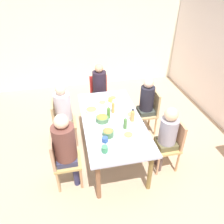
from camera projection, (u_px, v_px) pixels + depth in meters
name	position (u px, v px, depth m)	size (l,w,h in m)	color
ground_plane	(112.00, 152.00, 4.02)	(6.95, 6.95, 0.00)	tan
wall_left	(88.00, 38.00, 5.69)	(0.12, 5.14, 2.60)	white
dining_table	(112.00, 123.00, 3.64)	(1.95, 0.97, 0.75)	silver
chair_0	(99.00, 94.00, 4.83)	(0.40, 0.40, 0.90)	#B83624
person_0	(100.00, 87.00, 4.64)	(0.30, 0.30, 1.23)	brown
chair_1	(171.00, 142.00, 3.49)	(0.40, 0.40, 0.90)	tan
person_1	(167.00, 134.00, 3.36)	(0.30, 0.30, 1.18)	brown
chair_2	(150.00, 110.00, 4.28)	(0.40, 0.40, 0.90)	tan
person_2	(146.00, 102.00, 4.15)	(0.30, 0.30, 1.20)	#364249
chair_3	(62.00, 159.00, 3.19)	(0.40, 0.40, 0.90)	tan
person_3	(66.00, 145.00, 3.06)	(0.32, 0.32, 1.29)	#283C48
chair_4	(61.00, 121.00, 3.98)	(0.40, 0.40, 0.90)	tan
person_4	(64.00, 110.00, 3.87)	(0.30, 0.30, 1.23)	brown
plate_0	(102.00, 103.00, 4.02)	(0.23, 0.23, 0.04)	white
plate_1	(128.00, 135.00, 3.24)	(0.24, 0.24, 0.04)	silver
plate_2	(113.00, 98.00, 4.16)	(0.20, 0.20, 0.04)	silver
plate_3	(131.00, 115.00, 3.69)	(0.24, 0.24, 0.04)	white
bowl_0	(102.00, 119.00, 3.54)	(0.21, 0.21, 0.10)	#507E51
bowl_1	(108.00, 133.00, 3.22)	(0.17, 0.17, 0.11)	#487749
bowl_2	(91.00, 110.00, 3.76)	(0.22, 0.22, 0.08)	beige
cup_0	(105.00, 149.00, 2.94)	(0.12, 0.09, 0.09)	#439562
cup_1	(110.00, 100.00, 4.05)	(0.12, 0.08, 0.09)	#EACF51
cup_2	(92.00, 122.00, 3.47)	(0.12, 0.08, 0.08)	white
cup_3	(105.00, 140.00, 3.12)	(0.12, 0.09, 0.08)	#33559D
cup_4	(113.00, 125.00, 3.42)	(0.11, 0.08, 0.07)	white
bottle_0	(113.00, 107.00, 3.71)	(0.06, 0.06, 0.23)	gold
bottle_1	(133.00, 116.00, 3.51)	(0.07, 0.07, 0.23)	tan
bottle_2	(109.00, 112.00, 3.58)	(0.06, 0.06, 0.23)	#48812F
bottle_3	(125.00, 123.00, 3.34)	(0.05, 0.05, 0.21)	#4C7B3E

